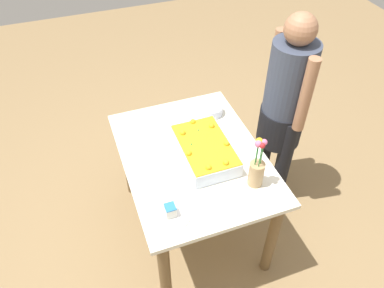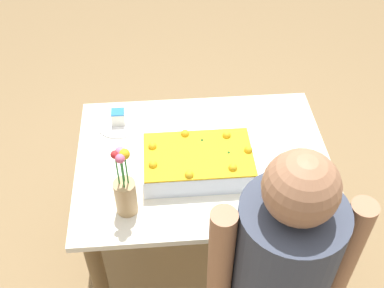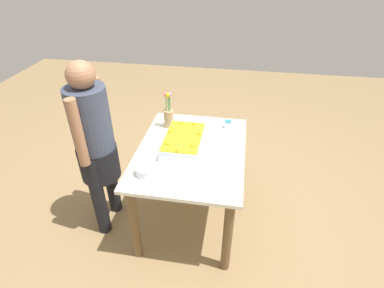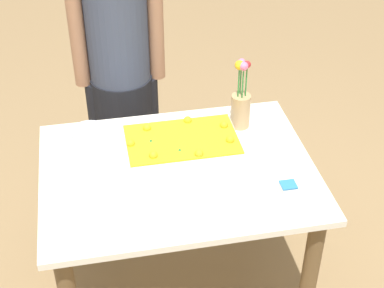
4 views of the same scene
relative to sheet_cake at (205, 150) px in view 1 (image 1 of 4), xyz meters
The scene contains 8 objects.
ground_plane 0.81m from the sheet_cake, 66.09° to the left, with size 8.00×8.00×0.00m, color #8E724C.
dining_table 0.20m from the sheet_cake, 66.09° to the left, with size 1.13×0.85×0.75m.
sheet_cake is the anchor object (origin of this frame).
serving_plate_with_slice 0.49m from the sheet_cake, 136.66° to the left, with size 0.22×0.22×0.08m.
cake_knife 0.50m from the sheet_cake, 38.59° to the left, with size 0.23×0.02×0.00m, color silver.
flower_vase 0.36m from the sheet_cake, 147.67° to the right, with size 0.09×0.09×0.34m.
fruit_bowl 0.43m from the sheet_cake, 27.82° to the right, with size 0.16×0.16×0.06m, color silver.
person_standing 0.69m from the sheet_cake, 73.69° to the right, with size 0.45×0.31×1.49m.
Camera 1 is at (-1.54, 0.56, 2.41)m, focal length 35.00 mm.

